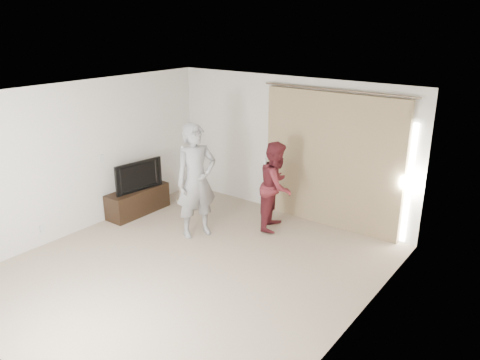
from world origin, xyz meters
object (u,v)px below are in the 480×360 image
object	(u,v)px
person_woman	(276,186)
tv	(136,175)
tv_console	(138,201)
person_man	(196,181)

from	to	relation	value
person_woman	tv	bearing A→B (deg)	-157.27
tv_console	person_woman	bearing A→B (deg)	22.73
tv_console	person_man	distance (m)	1.72
person_man	person_woman	bearing A→B (deg)	48.78
tv	person_man	distance (m)	1.57
tv	person_man	world-z (taller)	person_man
tv	person_woman	size ratio (longest dim) A/B	0.63
tv_console	person_woman	world-z (taller)	person_woman
tv_console	tv	xyz separation A→B (m)	(0.00, 0.00, 0.53)
tv	person_woman	world-z (taller)	person_woman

